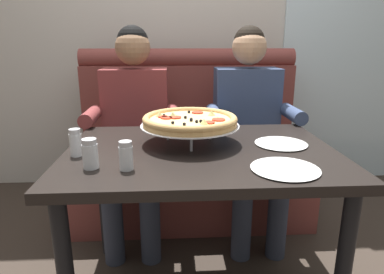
{
  "coord_description": "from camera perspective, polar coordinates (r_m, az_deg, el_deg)",
  "views": [
    {
      "loc": [
        -0.12,
        -1.39,
        1.19
      ],
      "look_at": [
        -0.04,
        0.02,
        0.78
      ],
      "focal_mm": 31.6,
      "sensor_mm": 36.0,
      "label": 1
    }
  ],
  "objects": [
    {
      "name": "dining_table",
      "position": [
        1.5,
        1.48,
        -5.47
      ],
      "size": [
        1.16,
        0.83,
        0.73
      ],
      "color": "black",
      "rests_on": "ground_plane"
    },
    {
      "name": "booth_bench",
      "position": [
        2.41,
        -0.31,
        -3.08
      ],
      "size": [
        1.56,
        0.78,
        1.13
      ],
      "color": "brown",
      "rests_on": "ground_plane"
    },
    {
      "name": "shaker_oregano",
      "position": [
        1.44,
        -19.01,
        -1.21
      ],
      "size": [
        0.05,
        0.05,
        0.11
      ],
      "color": "white",
      "rests_on": "dining_table"
    },
    {
      "name": "diner_right",
      "position": [
        2.12,
        9.63,
        2.77
      ],
      "size": [
        0.54,
        0.64,
        1.27
      ],
      "color": "#2D3342",
      "rests_on": "ground_plane"
    },
    {
      "name": "plate_near_left",
      "position": [
        1.27,
        15.45,
        -4.93
      ],
      "size": [
        0.25,
        0.25,
        0.02
      ],
      "color": "white",
      "rests_on": "dining_table"
    },
    {
      "name": "window_panel",
      "position": [
        3.13,
        25.65,
        18.44
      ],
      "size": [
        1.1,
        0.02,
        2.8
      ],
      "primitive_type": "cube",
      "color": "white",
      "rests_on": "ground_plane"
    },
    {
      "name": "plate_near_right",
      "position": [
        1.58,
        14.79,
        -0.86
      ],
      "size": [
        0.23,
        0.23,
        0.02
      ],
      "color": "white",
      "rests_on": "dining_table"
    },
    {
      "name": "shaker_pepper_flakes",
      "position": [
        1.29,
        -16.78,
        -3.07
      ],
      "size": [
        0.06,
        0.06,
        0.11
      ],
      "color": "white",
      "rests_on": "dining_table"
    },
    {
      "name": "diner_left",
      "position": [
        2.08,
        -9.67,
        2.51
      ],
      "size": [
        0.54,
        0.64,
        1.27
      ],
      "color": "#2D3342",
      "rests_on": "ground_plane"
    },
    {
      "name": "pizza",
      "position": [
        1.52,
        -0.37,
        2.74
      ],
      "size": [
        0.45,
        0.45,
        0.14
      ],
      "color": "silver",
      "rests_on": "dining_table"
    },
    {
      "name": "back_wall_with_window",
      "position": [
        2.86,
        -0.99,
        20.3
      ],
      "size": [
        6.0,
        0.12,
        2.8
      ],
      "primitive_type": "cube",
      "color": "beige",
      "rests_on": "ground_plane"
    },
    {
      "name": "shaker_parmesan",
      "position": [
        1.24,
        -11.06,
        -3.44
      ],
      "size": [
        0.05,
        0.05,
        0.11
      ],
      "color": "white",
      "rests_on": "dining_table"
    }
  ]
}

